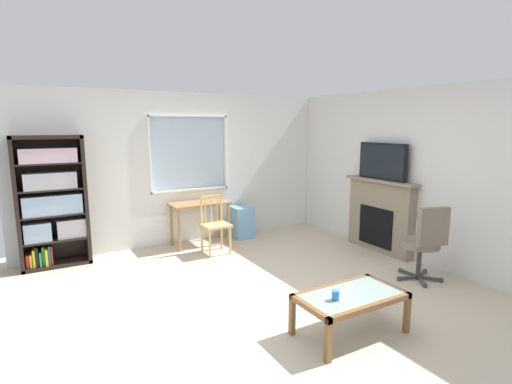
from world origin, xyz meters
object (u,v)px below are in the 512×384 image
fireplace (380,215)px  tv (382,161)px  bookshelf (51,200)px  sippy_cup (336,295)px  wooden_chair (215,224)px  desk_under_window (200,209)px  coffee_table (350,299)px  plastic_drawer_unit (241,222)px  office_chair (425,240)px

fireplace → tv: (-0.02, 0.00, 0.86)m
bookshelf → sippy_cup: (2.12, -3.53, -0.50)m
fireplace → tv: size_ratio=1.43×
wooden_chair → fireplace: size_ratio=0.69×
desk_under_window → wooden_chair: 0.54m
fireplace → sippy_cup: size_ratio=14.42×
wooden_chair → coffee_table: (0.13, -2.89, -0.12)m
plastic_drawer_unit → fireplace: 2.38m
fireplace → wooden_chair: bearing=152.2°
wooden_chair → office_chair: office_chair is taller
plastic_drawer_unit → sippy_cup: bearing=-103.8°
sippy_cup → plastic_drawer_unit: bearing=76.2°
coffee_table → sippy_cup: (-0.21, -0.03, 0.10)m
bookshelf → sippy_cup: size_ratio=20.62×
bookshelf → plastic_drawer_unit: 3.05m
tv → sippy_cup: 3.08m
plastic_drawer_unit → sippy_cup: (-0.85, -3.48, 0.17)m
tv → office_chair: bearing=-111.3°
bookshelf → coffee_table: 4.26m
plastic_drawer_unit → bookshelf: bearing=178.9°
coffee_table → desk_under_window: bearing=92.8°
tv → office_chair: (-0.46, -1.18, -0.88)m
desk_under_window → fireplace: 2.93m
desk_under_window → coffee_table: 3.41m
wooden_chair → plastic_drawer_unit: wooden_chair is taller
tv → plastic_drawer_unit: bearing=130.6°
bookshelf → sippy_cup: 4.15m
plastic_drawer_unit → coffee_table: 3.51m
fireplace → coffee_table: size_ratio=1.26×
fireplace → bookshelf: bearing=157.8°
desk_under_window → tv: bearing=-36.6°
plastic_drawer_unit → tv: tv is taller
tv → fireplace: bearing=-0.0°
coffee_table → tv: bearing=37.5°
bookshelf → plastic_drawer_unit: size_ratio=3.34×
office_chair → coffee_table: size_ratio=0.97×
wooden_chair → sippy_cup: wooden_chair is taller
wooden_chair → office_chair: 3.02m
desk_under_window → tv: size_ratio=1.07×
plastic_drawer_unit → office_chair: bearing=-70.2°
wooden_chair → fireplace: 2.62m
wooden_chair → fireplace: bearing=-27.8°
bookshelf → tv: size_ratio=2.05×
bookshelf → plastic_drawer_unit: bookshelf is taller
desk_under_window → fireplace: bearing=-36.4°
plastic_drawer_unit → wooden_chair: bearing=-143.6°
desk_under_window → wooden_chair: bearing=-85.4°
fireplace → office_chair: (-0.48, -1.18, -0.02)m
sippy_cup → tv: bearing=35.4°
plastic_drawer_unit → sippy_cup: plastic_drawer_unit is taller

